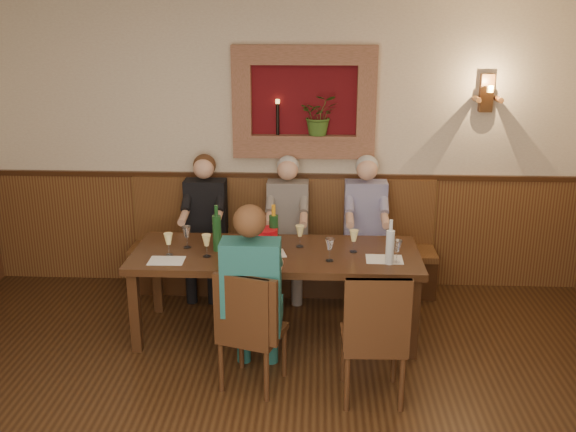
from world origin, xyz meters
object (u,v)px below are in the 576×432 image
at_px(person_bench_mid, 287,239).
at_px(person_chair_front, 253,310).
at_px(wine_bottle_green_a, 274,233).
at_px(chair_near_left, 252,352).
at_px(chair_near_right, 372,361).
at_px(spittoon_bucket, 266,242).
at_px(person_bench_right, 365,240).
at_px(person_bench_left, 205,238).
at_px(wine_bottle_green_b, 217,232).
at_px(dining_table, 276,260).
at_px(bench, 282,258).
at_px(water_bottle, 390,246).

height_order(person_bench_mid, person_chair_front, person_chair_front).
distance_m(person_chair_front, wine_bottle_green_a, 0.83).
xyz_separation_m(chair_near_left, chair_near_right, (0.87, -0.12, 0.02)).
relative_size(spittoon_bucket, wine_bottle_green_a, 0.54).
bearing_deg(person_chair_front, person_bench_right, 60.31).
height_order(person_bench_left, wine_bottle_green_b, person_bench_left).
distance_m(person_bench_left, person_bench_right, 1.55).
bearing_deg(person_chair_front, dining_table, 81.49).
bearing_deg(chair_near_left, person_bench_mid, 101.49).
bearing_deg(bench, water_bottle, -51.63).
height_order(person_chair_front, wine_bottle_green_b, person_chair_front).
xyz_separation_m(chair_near_right, wine_bottle_green_b, (-1.24, 0.96, 0.62)).
height_order(chair_near_left, person_bench_right, person_bench_right).
height_order(spittoon_bucket, wine_bottle_green_b, wine_bottle_green_b).
bearing_deg(chair_near_left, dining_table, 99.21).
xyz_separation_m(spittoon_bucket, wine_bottle_green_a, (0.06, 0.05, 0.06)).
relative_size(person_chair_front, water_bottle, 3.86).
height_order(person_chair_front, water_bottle, person_chair_front).
xyz_separation_m(bench, water_bottle, (0.92, -1.17, 0.57)).
bearing_deg(chair_near_left, chair_near_right, 9.79).
xyz_separation_m(bench, spittoon_bucket, (-0.08, -1.01, 0.53)).
height_order(bench, water_bottle, water_bottle).
distance_m(dining_table, bench, 1.01).
xyz_separation_m(chair_near_left, person_bench_right, (0.93, 1.67, 0.30)).
distance_m(bench, person_bench_left, 0.79).
distance_m(bench, spittoon_bucket, 1.14).
relative_size(dining_table, bench, 0.80).
relative_size(person_bench_left, wine_bottle_green_b, 3.48).
relative_size(chair_near_right, water_bottle, 2.72).
distance_m(chair_near_right, person_bench_right, 1.81).
xyz_separation_m(spittoon_bucket, water_bottle, (1.00, -0.16, 0.04)).
xyz_separation_m(bench, chair_near_left, (-0.12, -1.78, -0.05)).
bearing_deg(person_bench_left, wine_bottle_green_a, -49.58).
xyz_separation_m(person_bench_left, person_bench_mid, (0.80, 0.00, -0.00)).
bearing_deg(spittoon_bucket, person_bench_left, 126.52).
xyz_separation_m(person_bench_mid, spittoon_bucket, (-0.13, -0.90, 0.30)).
height_order(chair_near_right, spittoon_bucket, chair_near_right).
bearing_deg(bench, dining_table, -90.00).
bearing_deg(person_bench_left, person_chair_front, -68.70).
bearing_deg(person_bench_right, person_bench_mid, 179.97).
xyz_separation_m(dining_table, bench, (0.00, 0.94, -0.35)).
bearing_deg(chair_near_left, person_chair_front, 101.64).
bearing_deg(wine_bottle_green_a, bench, 89.10).
relative_size(bench, person_bench_mid, 2.19).
relative_size(chair_near_left, water_bottle, 2.56).
bearing_deg(wine_bottle_green_b, water_bottle, -9.31).
xyz_separation_m(bench, person_chair_front, (-0.12, -1.72, 0.26)).
xyz_separation_m(dining_table, person_bench_left, (-0.75, 0.84, -0.11)).
xyz_separation_m(chair_near_right, person_bench_right, (0.05, 1.79, 0.28)).
xyz_separation_m(chair_near_left, wine_bottle_green_b, (-0.37, 0.84, 0.64)).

